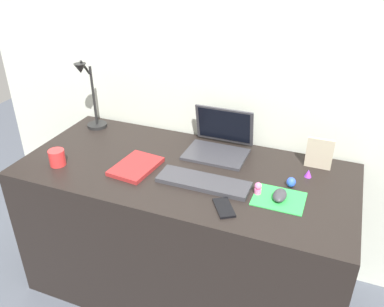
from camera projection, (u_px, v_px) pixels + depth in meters
ground_plane at (186, 282)px, 2.22m from camera, size 6.00×6.00×0.00m
back_wall at (212, 127)px, 2.16m from camera, size 2.76×0.05×1.57m
desk at (185, 231)px, 2.04m from camera, size 1.56×0.71×0.74m
laptop at (220, 141)px, 1.99m from camera, size 0.30×0.26×0.21m
keyboard at (204, 182)px, 1.74m from camera, size 0.41×0.13×0.02m
mousepad at (279, 199)px, 1.64m from camera, size 0.21×0.17×0.00m
mouse at (280, 195)px, 1.63m from camera, size 0.06×0.10×0.03m
cell_phone at (224, 208)px, 1.59m from camera, size 0.12×0.14×0.01m
desk_lamp at (90, 98)px, 2.15m from camera, size 0.11×0.17×0.40m
notebook_pad at (136, 166)px, 1.86m from camera, size 0.19×0.26×0.02m
picture_frame at (319, 154)px, 1.83m from camera, size 0.12×0.02×0.15m
coffee_mug at (57, 158)px, 1.87m from camera, size 0.08×0.08×0.08m
toy_figurine_pink at (258, 188)px, 1.66m from camera, size 0.03×0.03×0.06m
toy_figurine_blue at (291, 182)px, 1.72m from camera, size 0.04×0.04×0.04m
toy_figurine_purple at (308, 173)px, 1.79m from camera, size 0.03×0.03×0.04m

